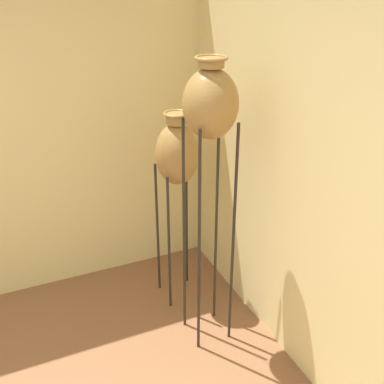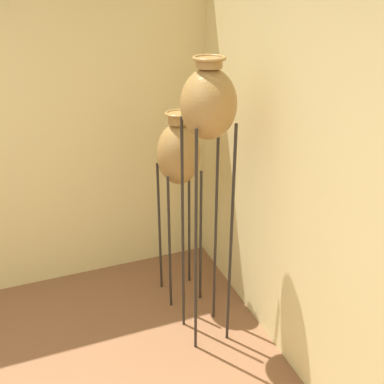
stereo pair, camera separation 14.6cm
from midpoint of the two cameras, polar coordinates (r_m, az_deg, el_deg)
The scene contains 2 objects.
vase_stand_tall at distance 2.68m, azimuth 0.77°, elevation 10.30°, with size 0.33×0.33×1.99m.
vase_stand_medium at distance 3.25m, azimuth -3.21°, elevation 4.55°, with size 0.32×0.32×1.55m.
Camera 1 is at (0.61, -1.22, 2.39)m, focal length 42.00 mm.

